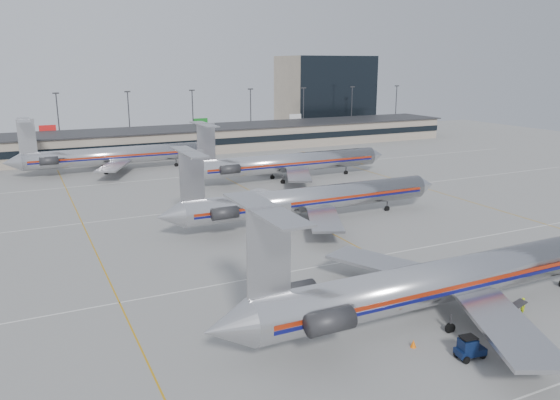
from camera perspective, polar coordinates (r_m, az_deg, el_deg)
ground at (r=59.55m, az=15.57°, el=-8.64°), size 260.00×260.00×0.00m
apron_markings at (r=66.77m, az=9.91°, el=-5.80°), size 160.00×0.15×0.02m
terminal at (r=144.83m, az=-10.80°, el=6.16°), size 162.00×17.00×6.25m
light_mast_row at (r=157.73m, az=-12.26°, el=8.71°), size 163.60×0.40×15.28m
distant_building at (r=195.94m, az=4.68°, el=11.11°), size 30.00×20.00×25.00m
jet_foreground at (r=51.95m, az=17.44°, el=-7.83°), size 48.22×28.40×12.62m
jet_second_row at (r=78.81m, az=2.77°, el=0.08°), size 45.15×26.59×11.82m
jet_third_row at (r=107.45m, az=0.70°, el=3.92°), size 44.41×27.32×12.14m
jet_back_row at (r=121.65m, az=-17.08°, el=4.47°), size 43.83×26.96×11.99m
tug_left at (r=46.52m, az=19.15°, el=-14.43°), size 2.47×1.45×1.91m
belt_loader at (r=52.63m, az=22.32°, el=-11.63°), size 4.10×1.33×2.16m
ramp_worker_near at (r=55.71m, az=24.05°, el=-10.08°), size 0.64×0.72×1.65m
cone_left at (r=47.16m, az=13.76°, el=-14.36°), size 0.65×0.65×0.67m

